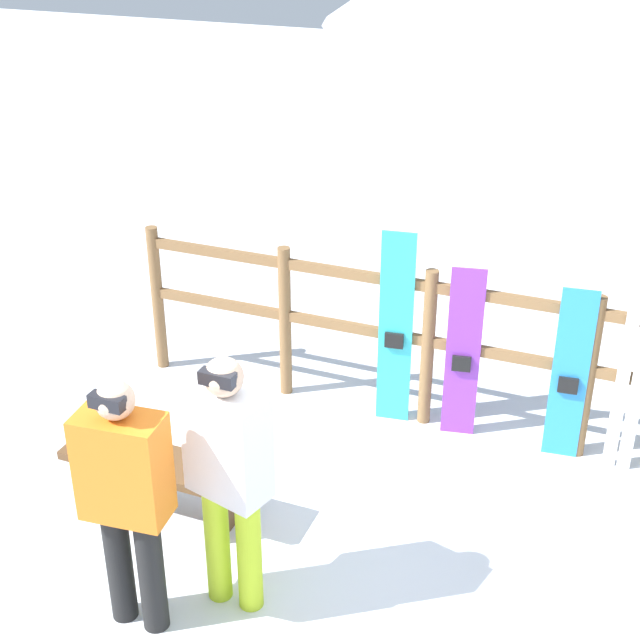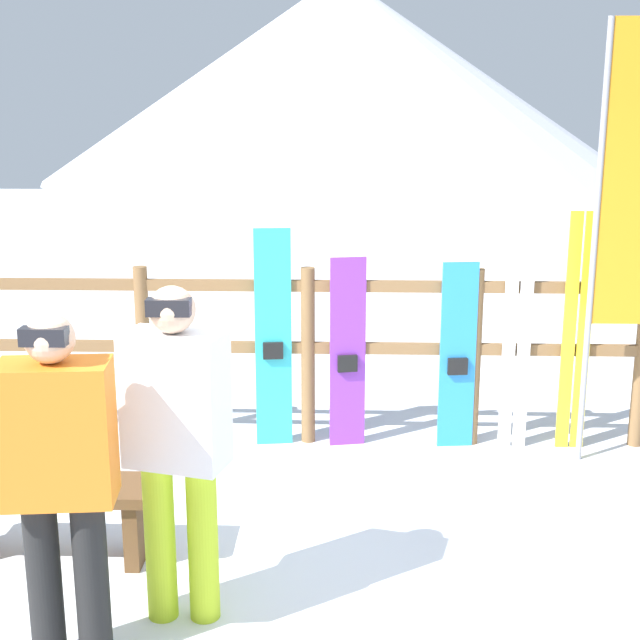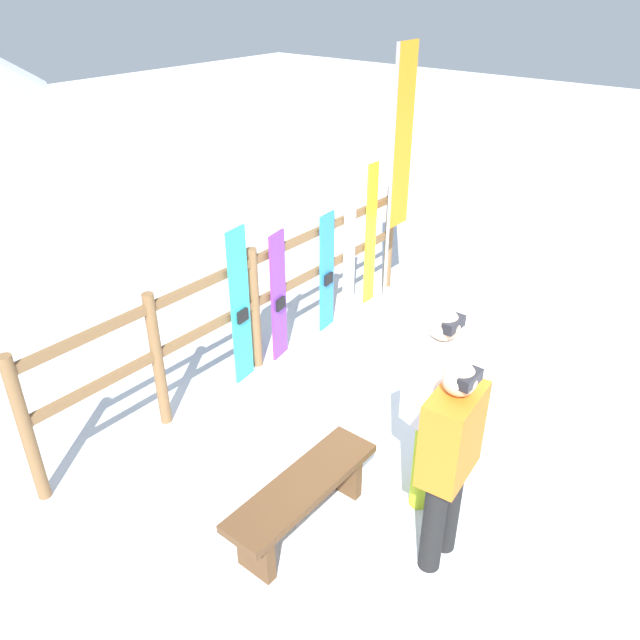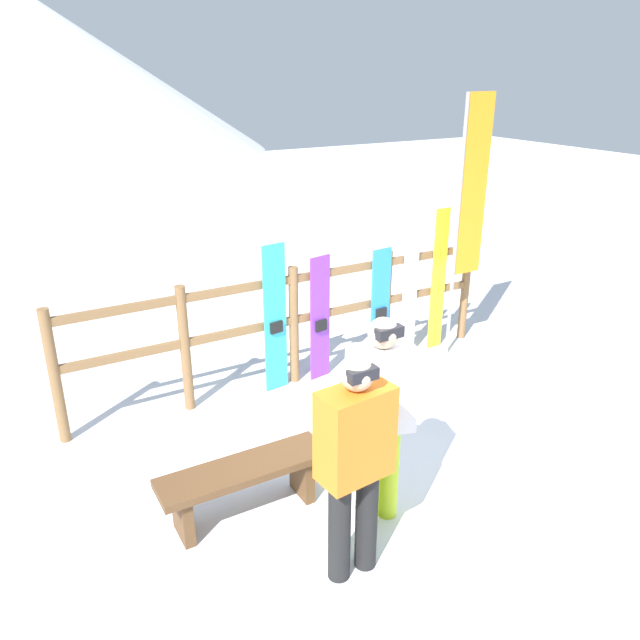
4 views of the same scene
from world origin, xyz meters
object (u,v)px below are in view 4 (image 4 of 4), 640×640
person_orange (355,457)px  snowboard_purple (320,319)px  snowboard_cyan (275,320)px  bench (244,479)px  person_white (380,410)px  rental_flag (468,203)px  ski_pair_yellow (438,280)px  snowboard_blue (380,307)px  ski_pair_white (410,289)px

person_orange → snowboard_purple: bearing=64.7°
snowboard_cyan → snowboard_purple: 0.54m
bench → person_white: size_ratio=0.79×
person_white → person_orange: person_white is taller
snowboard_purple → rental_flag: size_ratio=0.47×
ski_pair_yellow → person_orange: bearing=-137.5°
bench → snowboard_blue: 2.96m
snowboard_cyan → ski_pair_white: ski_pair_white is taller
snowboard_purple → ski_pair_white: 1.20m
person_orange → snowboard_purple: person_orange is taller
person_white → snowboard_cyan: size_ratio=1.04×
snowboard_blue → rental_flag: rental_flag is taller
bench → person_orange: (0.40, -0.88, 0.59)m
snowboard_cyan → rental_flag: 2.49m
person_white → snowboard_blue: bearing=55.0°
snowboard_blue → ski_pair_yellow: 0.84m
person_white → person_orange: (-0.44, -0.35, -0.03)m
bench → person_orange: person_orange is taller
rental_flag → bench: bearing=-156.2°
bench → ski_pair_white: size_ratio=0.79×
person_white → ski_pair_yellow: (2.39, 2.24, -0.09)m
snowboard_purple → rental_flag: bearing=-7.2°
snowboard_blue → snowboard_cyan: bearing=180.0°
snowboard_blue → rental_flag: 1.49m
bench → rental_flag: rental_flag is taller
person_orange → snowboard_blue: bearing=52.2°
person_orange → ski_pair_yellow: ski_pair_yellow is taller
ski_pair_yellow → bench: bearing=-152.1°
person_white → snowboard_purple: 2.38m
bench → snowboard_cyan: bearing=57.2°
person_white → ski_pair_yellow: size_ratio=0.96×
person_orange → snowboard_blue: person_orange is taller
snowboard_blue → snowboard_purple: bearing=180.0°
snowboard_purple → bench: bearing=-133.6°
bench → snowboard_purple: size_ratio=0.94×
snowboard_purple → rental_flag: 2.07m
person_orange → rental_flag: rental_flag is taller
bench → rental_flag: 3.96m
snowboard_purple → ski_pair_white: (1.19, 0.00, 0.14)m
person_white → ski_pair_yellow: ski_pair_yellow is taller
person_white → ski_pair_white: ski_pair_white is taller
snowboard_blue → person_orange: bearing=-127.8°
ski_pair_yellow → rental_flag: size_ratio=0.58×
rental_flag → snowboard_purple: bearing=172.8°
bench → ski_pair_yellow: 3.69m
person_white → snowboard_purple: size_ratio=1.19×
ski_pair_yellow → rental_flag: 0.97m
snowboard_cyan → ski_pair_yellow: (2.13, 0.00, 0.07)m
ski_pair_white → rental_flag: size_ratio=0.56×
bench → snowboard_blue: size_ratio=0.96×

